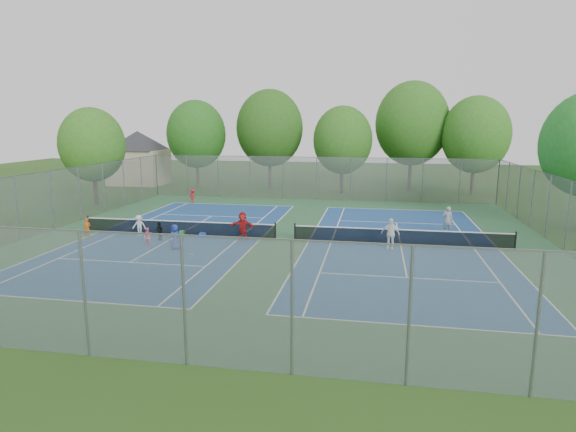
% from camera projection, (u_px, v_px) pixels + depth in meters
% --- Properties ---
extents(ground, '(120.00, 120.00, 0.00)m').
position_uv_depth(ground, '(285.00, 240.00, 29.86)').
color(ground, '#264917').
rests_on(ground, ground).
extents(court_pad, '(32.00, 32.00, 0.01)m').
position_uv_depth(court_pad, '(285.00, 239.00, 29.86)').
color(court_pad, '#2B5B37').
rests_on(court_pad, ground).
extents(court_left, '(10.97, 23.77, 0.01)m').
position_uv_depth(court_left, '(179.00, 235.00, 31.08)').
color(court_left, navy).
rests_on(court_left, court_pad).
extents(court_right, '(10.97, 23.77, 0.01)m').
position_uv_depth(court_right, '(400.00, 244.00, 28.63)').
color(court_right, navy).
rests_on(court_right, court_pad).
extents(net_left, '(12.87, 0.10, 0.91)m').
position_uv_depth(net_left, '(179.00, 228.00, 31.00)').
color(net_left, black).
rests_on(net_left, ground).
extents(net_right, '(12.87, 0.10, 0.91)m').
position_uv_depth(net_right, '(401.00, 237.00, 28.54)').
color(net_right, black).
rests_on(net_right, ground).
extents(fence_north, '(32.00, 0.10, 4.00)m').
position_uv_depth(fence_north, '(317.00, 179.00, 44.93)').
color(fence_north, gray).
rests_on(fence_north, ground).
extents(fence_south, '(32.00, 0.10, 4.00)m').
position_uv_depth(fence_south, '(184.00, 302.00, 14.02)').
color(fence_south, gray).
rests_on(fence_south, ground).
extents(fence_west, '(0.10, 32.00, 4.00)m').
position_uv_depth(fence_west, '(51.00, 200.00, 32.29)').
color(fence_west, gray).
rests_on(fence_west, ground).
extents(fence_east, '(0.10, 32.00, 4.00)m').
position_uv_depth(fence_east, '(568.00, 217.00, 26.67)').
color(fence_east, gray).
rests_on(fence_east, ground).
extents(house, '(11.03, 11.03, 7.30)m').
position_uv_depth(house, '(138.00, 148.00, 56.10)').
color(house, '#B7A88C').
rests_on(house, ground).
extents(tree_nw, '(6.40, 6.40, 9.58)m').
position_uv_depth(tree_nw, '(196.00, 134.00, 52.44)').
color(tree_nw, '#443326').
rests_on(tree_nw, ground).
extents(tree_nl, '(7.20, 7.20, 10.69)m').
position_uv_depth(tree_nl, '(270.00, 128.00, 51.88)').
color(tree_nl, '#443326').
rests_on(tree_nl, ground).
extents(tree_nc, '(6.00, 6.00, 8.85)m').
position_uv_depth(tree_nc, '(343.00, 140.00, 48.76)').
color(tree_nc, '#443326').
rests_on(tree_nc, ground).
extents(tree_nr, '(7.60, 7.60, 11.42)m').
position_uv_depth(tree_nr, '(412.00, 124.00, 50.12)').
color(tree_nr, '#443326').
rests_on(tree_nr, ground).
extents(tree_ne, '(6.60, 6.60, 9.77)m').
position_uv_depth(tree_ne, '(476.00, 135.00, 47.34)').
color(tree_ne, '#443326').
rests_on(tree_ne, ground).
extents(tree_side_w, '(5.60, 5.60, 8.47)m').
position_uv_depth(tree_side_w, '(92.00, 145.00, 41.85)').
color(tree_side_w, '#443326').
rests_on(tree_side_w, ground).
extents(ball_crate, '(0.36, 0.36, 0.29)m').
position_uv_depth(ball_crate, '(202.00, 235.00, 30.44)').
color(ball_crate, blue).
rests_on(ball_crate, ground).
extents(ball_hopper, '(0.26, 0.26, 0.50)m').
position_uv_depth(ball_hopper, '(182.00, 235.00, 30.10)').
color(ball_hopper, '#268C3B').
rests_on(ball_hopper, ground).
extents(student_a, '(0.48, 0.31, 1.30)m').
position_uv_depth(student_a, '(87.00, 228.00, 30.00)').
color(student_a, '#C05512').
rests_on(student_a, ground).
extents(student_b, '(0.64, 0.54, 1.15)m').
position_uv_depth(student_b, '(148.00, 238.00, 27.94)').
color(student_b, '#ED5C99').
rests_on(student_b, ground).
extents(student_c, '(0.93, 0.62, 1.33)m').
position_uv_depth(student_c, '(139.00, 225.00, 30.81)').
color(student_c, silver).
rests_on(student_c, ground).
extents(student_d, '(0.73, 0.59, 1.17)m').
position_uv_depth(student_d, '(160.00, 231.00, 29.59)').
color(student_d, black).
rests_on(student_d, ground).
extents(student_e, '(0.81, 0.64, 1.46)m').
position_uv_depth(student_e, '(175.00, 237.00, 27.39)').
color(student_e, navy).
rests_on(student_e, ground).
extents(student_f, '(1.68, 0.70, 1.76)m').
position_uv_depth(student_f, '(243.00, 226.00, 29.56)').
color(student_f, '#AA1818').
rests_on(student_f, ground).
extents(child_far_baseline, '(0.89, 0.69, 1.21)m').
position_uv_depth(child_far_baseline, '(193.00, 196.00, 43.59)').
color(child_far_baseline, '#B31924').
rests_on(child_far_baseline, ground).
extents(instructor, '(0.68, 0.48, 1.78)m').
position_uv_depth(instructor, '(448.00, 220.00, 31.48)').
color(instructor, '#969698').
rests_on(instructor, ground).
extents(teen_court_b, '(1.12, 0.64, 1.80)m').
position_uv_depth(teen_court_b, '(390.00, 234.00, 27.48)').
color(teen_court_b, white).
rests_on(teen_court_b, ground).
extents(tennis_ball_0, '(0.07, 0.07, 0.07)m').
position_uv_depth(tennis_ball_0, '(94.00, 259.00, 25.43)').
color(tennis_ball_0, '#ADCE2F').
rests_on(tennis_ball_0, ground).
extents(tennis_ball_1, '(0.07, 0.07, 0.07)m').
position_uv_depth(tennis_ball_1, '(190.00, 254.00, 26.36)').
color(tennis_ball_1, gold).
rests_on(tennis_ball_1, ground).
extents(tennis_ball_2, '(0.07, 0.07, 0.07)m').
position_uv_depth(tennis_ball_2, '(193.00, 255.00, 26.34)').
color(tennis_ball_2, '#BCE735').
rests_on(tennis_ball_2, ground).
extents(tennis_ball_3, '(0.07, 0.07, 0.07)m').
position_uv_depth(tennis_ball_3, '(95.00, 241.00, 29.29)').
color(tennis_ball_3, '#CBE034').
rests_on(tennis_ball_3, ground).
extents(tennis_ball_4, '(0.07, 0.07, 0.07)m').
position_uv_depth(tennis_ball_4, '(193.00, 255.00, 26.17)').
color(tennis_ball_4, '#BCD331').
rests_on(tennis_ball_4, ground).
extents(tennis_ball_5, '(0.07, 0.07, 0.07)m').
position_uv_depth(tennis_ball_5, '(137.00, 261.00, 25.06)').
color(tennis_ball_5, gold).
rests_on(tennis_ball_5, ground).
extents(tennis_ball_6, '(0.07, 0.07, 0.07)m').
position_uv_depth(tennis_ball_6, '(148.00, 254.00, 26.49)').
color(tennis_ball_6, '#B9D531').
rests_on(tennis_ball_6, ground).
extents(tennis_ball_7, '(0.07, 0.07, 0.07)m').
position_uv_depth(tennis_ball_7, '(164.00, 239.00, 29.76)').
color(tennis_ball_7, '#B6DE33').
rests_on(tennis_ball_7, ground).
extents(tennis_ball_8, '(0.07, 0.07, 0.07)m').
position_uv_depth(tennis_ball_8, '(191.00, 240.00, 29.66)').
color(tennis_ball_8, '#C2D631').
rests_on(tennis_ball_8, ground).
extents(tennis_ball_9, '(0.07, 0.07, 0.07)m').
position_uv_depth(tennis_ball_9, '(110.00, 240.00, 29.59)').
color(tennis_ball_9, '#AFC32D').
rests_on(tennis_ball_9, ground).
extents(tennis_ball_10, '(0.07, 0.07, 0.07)m').
position_uv_depth(tennis_ball_10, '(112.00, 236.00, 30.62)').
color(tennis_ball_10, '#BCE435').
rests_on(tennis_ball_10, ground).
extents(tennis_ball_11, '(0.07, 0.07, 0.07)m').
position_uv_depth(tennis_ball_11, '(147.00, 266.00, 24.16)').
color(tennis_ball_11, '#AEC42D').
rests_on(tennis_ball_11, ground).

